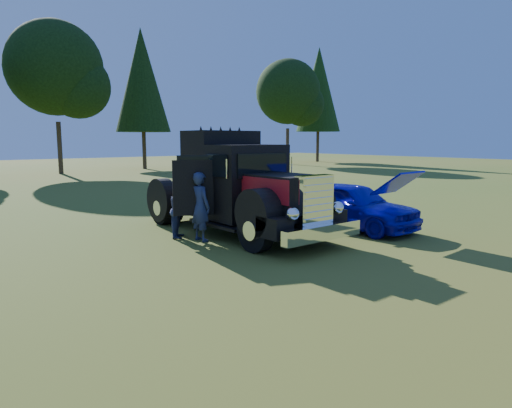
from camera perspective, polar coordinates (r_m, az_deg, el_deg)
The scene contains 5 objects.
ground at distance 11.32m, azimuth 0.54°, elevation -5.96°, with size 120.00×120.00×0.00m, color #355B1A.
diamond_t_truck at distance 13.28m, azimuth -2.24°, elevation 1.74°, with size 3.29×7.16×3.00m.
hotrod_coupe at distance 14.36m, azimuth 11.78°, elevation -0.13°, with size 1.99×4.40×1.89m.
spectator_near at distance 12.42m, azimuth -6.96°, elevation -0.34°, with size 0.69×0.45×1.88m, color #212E4E.
spectator_far at distance 12.96m, azimuth -9.42°, elevation -0.71°, with size 0.77×0.60×1.58m, color navy.
Camera 1 is at (-7.01, -8.45, 2.74)m, focal length 32.00 mm.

